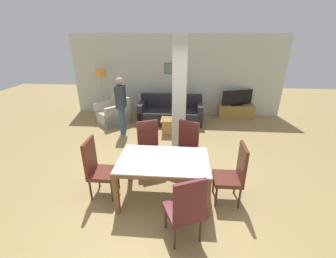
{
  "coord_description": "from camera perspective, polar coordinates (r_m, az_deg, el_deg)",
  "views": [
    {
      "loc": [
        0.33,
        -3.22,
        2.71
      ],
      "look_at": [
        0.0,
        0.94,
        0.92
      ],
      "focal_mm": 24.0,
      "sensor_mm": 36.0,
      "label": 1
    }
  ],
  "objects": [
    {
      "name": "tv_stand",
      "position": [
        8.1,
        16.79,
        4.35
      ],
      "size": [
        1.18,
        0.4,
        0.44
      ],
      "color": "#AA7C39",
      "rests_on": "ground_plane"
    },
    {
      "name": "dining_chair_far_right",
      "position": [
        4.65,
        4.64,
        -4.3
      ],
      "size": [
        0.6,
        0.6,
        1.07
      ],
      "rotation": [
        0.0,
        0.0,
        2.74
      ],
      "color": "maroon",
      "rests_on": "ground_plane"
    },
    {
      "name": "armchair",
      "position": [
        7.51,
        -13.61,
        3.83
      ],
      "size": [
        1.21,
        1.21,
        0.85
      ],
      "rotation": [
        0.0,
        0.0,
        2.38
      ],
      "color": "beige",
      "rests_on": "ground_plane"
    },
    {
      "name": "dining_chair_near_right",
      "position": [
        3.17,
        4.49,
        -19.36
      ],
      "size": [
        0.6,
        0.6,
        1.07
      ],
      "rotation": [
        0.0,
        0.0,
        0.41
      ],
      "color": "maroon",
      "rests_on": "ground_plane"
    },
    {
      "name": "dining_chair_head_left",
      "position": [
        4.14,
        -17.43,
        -9.12
      ],
      "size": [
        0.46,
        0.46,
        1.07
      ],
      "rotation": [
        0.0,
        0.0,
        -1.57
      ],
      "color": "maroon",
      "rests_on": "ground_plane"
    },
    {
      "name": "sofa",
      "position": [
        7.36,
        0.69,
        4.05
      ],
      "size": [
        2.02,
        0.92,
        0.85
      ],
      "rotation": [
        0.0,
        0.0,
        3.14
      ],
      "color": "#23242A",
      "rests_on": "ground_plane"
    },
    {
      "name": "bottle",
      "position": [
        6.42,
        2.21,
        3.75
      ],
      "size": [
        0.07,
        0.07,
        0.3
      ],
      "color": "#4C2D14",
      "rests_on": "coffee_table"
    },
    {
      "name": "divider_pillar",
      "position": [
        5.11,
        2.9,
        7.77
      ],
      "size": [
        0.31,
        0.37,
        2.7
      ],
      "color": "beige",
      "rests_on": "ground_plane"
    },
    {
      "name": "back_wall",
      "position": [
        7.92,
        2.14,
        13.36
      ],
      "size": [
        7.2,
        0.09,
        2.7
      ],
      "color": "beige",
      "rests_on": "ground_plane"
    },
    {
      "name": "floor_lamp",
      "position": [
        7.98,
        -16.7,
        12.52
      ],
      "size": [
        0.37,
        0.37,
        1.6
      ],
      "color": "#B7B7BC",
      "rests_on": "ground_plane"
    },
    {
      "name": "standing_person",
      "position": [
        6.42,
        -11.85,
        6.67
      ],
      "size": [
        0.23,
        0.39,
        1.62
      ],
      "rotation": [
        0.0,
        0.0,
        -1.54
      ],
      "color": "#315373",
      "rests_on": "ground_plane"
    },
    {
      "name": "coffee_table",
      "position": [
        6.46,
        0.86,
        0.73
      ],
      "size": [
        0.59,
        0.45,
        0.45
      ],
      "color": "#A57738",
      "rests_on": "ground_plane"
    },
    {
      "name": "dining_chair_head_right",
      "position": [
        3.96,
        16.32,
        -10.62
      ],
      "size": [
        0.46,
        0.46,
        1.07
      ],
      "rotation": [
        0.0,
        0.0,
        1.57
      ],
      "color": "#59281E",
      "rests_on": "ground_plane"
    },
    {
      "name": "dining_table",
      "position": [
        3.86,
        -1.12,
        -9.75
      ],
      "size": [
        1.53,
        0.98,
        0.77
      ],
      "color": "brown",
      "rests_on": "ground_plane"
    },
    {
      "name": "ground_plane",
      "position": [
        4.22,
        -1.05,
        -16.72
      ],
      "size": [
        18.0,
        18.0,
        0.0
      ],
      "primitive_type": "plane",
      "color": "#A0864E"
    },
    {
      "name": "dining_chair_far_left",
      "position": [
        4.67,
        -4.74,
        -4.17
      ],
      "size": [
        0.61,
        0.61,
        1.07
      ],
      "rotation": [
        0.0,
        0.0,
        -2.73
      ],
      "color": "maroon",
      "rests_on": "ground_plane"
    },
    {
      "name": "tv_screen",
      "position": [
        7.97,
        17.18,
        7.54
      ],
      "size": [
        1.04,
        0.38,
        0.51
      ],
      "rotation": [
        0.0,
        0.0,
        3.46
      ],
      "color": "black",
      "rests_on": "tv_stand"
    }
  ]
}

